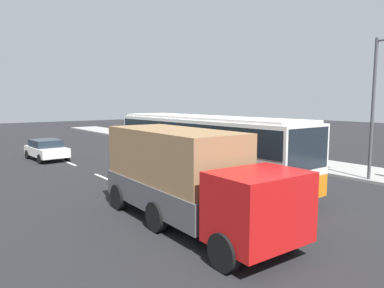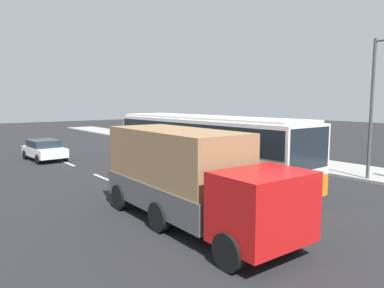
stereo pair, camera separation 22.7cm
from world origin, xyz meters
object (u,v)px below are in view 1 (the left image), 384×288
Objects in this scene: coach_bus at (204,143)px; car_white_minivan at (46,149)px; cargo_truck at (186,175)px; street_lamp at (377,99)px.

coach_bus reaches higher than car_white_minivan.
car_white_minivan is at bearing -164.23° from coach_bus.
car_white_minivan is at bearing -178.20° from cargo_truck.
cargo_truck is (3.67, -3.76, -0.44)m from coach_bus.
street_lamp is (4.43, 7.39, 2.10)m from coach_bus.
coach_bus is 13.47m from car_white_minivan.
cargo_truck is at bearing -93.90° from street_lamp.
street_lamp is at bearing 29.49° from car_white_minivan.
coach_bus is 8.86m from street_lamp.
coach_bus is at bearing 13.22° from car_white_minivan.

